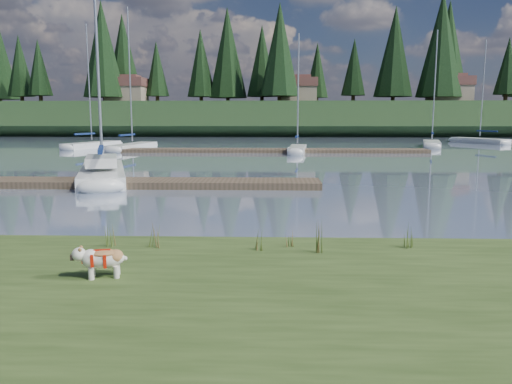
{
  "coord_description": "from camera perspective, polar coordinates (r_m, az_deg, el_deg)",
  "views": [
    {
      "loc": [
        1.9,
        -12.55,
        3.08
      ],
      "look_at": [
        1.51,
        -0.5,
        1.23
      ],
      "focal_mm": 35.0,
      "sensor_mm": 36.0,
      "label": 1
    }
  ],
  "objects": [
    {
      "name": "weed_0",
      "position": [
        10.68,
        -11.55,
        -4.88
      ],
      "size": [
        0.17,
        0.14,
        0.6
      ],
      "color": "#475B23",
      "rests_on": "bank"
    },
    {
      "name": "sailboat_bg_4",
      "position": [
        53.93,
        19.42,
        5.28
      ],
      "size": [
        3.59,
        7.89,
        11.47
      ],
      "rotation": [
        0.0,
        0.0,
        1.29
      ],
      "color": "silver",
      "rests_on": "ground"
    },
    {
      "name": "house_1",
      "position": [
        83.75,
        4.74,
        11.56
      ],
      "size": [
        6.3,
        5.3,
        4.65
      ],
      "color": "gray",
      "rests_on": "ridge"
    },
    {
      "name": "sailboat_bg_5",
      "position": [
        62.88,
        23.71,
        5.45
      ],
      "size": [
        4.84,
        8.02,
        11.56
      ],
      "rotation": [
        0.0,
        0.0,
        2.0
      ],
      "color": "silver",
      "rests_on": "ground"
    },
    {
      "name": "conifer_6",
      "position": [
        85.37,
        20.4,
        15.51
      ],
      "size": [
        7.04,
        7.04,
        17.0
      ],
      "color": "#382619",
      "rests_on": "ridge"
    },
    {
      "name": "sailboat_bg_2",
      "position": [
        42.76,
        4.79,
        4.99
      ],
      "size": [
        1.95,
        6.54,
        9.84
      ],
      "rotation": [
        0.0,
        0.0,
        1.46
      ],
      "color": "silver",
      "rests_on": "ground"
    },
    {
      "name": "conifer_2",
      "position": [
        85.56,
        -17.13,
        15.35
      ],
      "size": [
        6.6,
        6.6,
        16.05
      ],
      "color": "#382619",
      "rests_on": "ridge"
    },
    {
      "name": "house_0",
      "position": [
        86.04,
        -14.57,
        11.24
      ],
      "size": [
        6.3,
        5.3,
        4.65
      ],
      "color": "gray",
      "rests_on": "ridge"
    },
    {
      "name": "sailboat_main",
      "position": [
        26.29,
        -17.13,
        2.51
      ],
      "size": [
        4.91,
        10.06,
        14.18
      ],
      "rotation": [
        0.0,
        0.0,
        1.88
      ],
      "color": "silver",
      "rests_on": "ground"
    },
    {
      "name": "dock_far",
      "position": [
        42.65,
        1.98,
        4.76
      ],
      "size": [
        26.0,
        2.2,
        0.3
      ],
      "primitive_type": "cube",
      "color": "#4C3D2C",
      "rests_on": "ground"
    },
    {
      "name": "dock_near",
      "position": [
        22.53,
        -13.36,
        1.0
      ],
      "size": [
        16.0,
        2.0,
        0.3
      ],
      "primitive_type": "cube",
      "color": "#4C3D2C",
      "rests_on": "ground"
    },
    {
      "name": "conifer_3",
      "position": [
        85.82,
        -6.34,
        14.43
      ],
      "size": [
        4.84,
        4.84,
        12.25
      ],
      "color": "#382619",
      "rests_on": "ridge"
    },
    {
      "name": "bulldog",
      "position": [
        8.93,
        -17.18,
        -7.22
      ],
      "size": [
        0.91,
        0.49,
        0.54
      ],
      "rotation": [
        0.0,
        0.0,
        3.38
      ],
      "color": "silver",
      "rests_on": "bank"
    },
    {
      "name": "house_2",
      "position": [
        86.36,
        21.23,
        10.93
      ],
      "size": [
        6.3,
        5.3,
        4.65
      ],
      "color": "gray",
      "rests_on": "ridge"
    },
    {
      "name": "ground",
      "position": [
        42.7,
        -0.72,
        4.56
      ],
      "size": [
        200.0,
        200.0,
        0.0
      ],
      "primitive_type": "plane",
      "color": "#7B8AA6",
      "rests_on": "ground"
    },
    {
      "name": "conifer_4",
      "position": [
        79.19,
        2.73,
        15.95
      ],
      "size": [
        6.16,
        6.16,
        15.1
      ],
      "color": "#382619",
      "rests_on": "ridge"
    },
    {
      "name": "weed_4",
      "position": [
        10.57,
        3.83,
        -5.43
      ],
      "size": [
        0.17,
        0.14,
        0.36
      ],
      "color": "#475B23",
      "rests_on": "bank"
    },
    {
      "name": "weed_2",
      "position": [
        10.06,
        6.99,
        -5.3
      ],
      "size": [
        0.17,
        0.14,
        0.72
      ],
      "color": "#475B23",
      "rests_on": "bank"
    },
    {
      "name": "sailboat_bg_0",
      "position": [
        51.49,
        -17.74,
        5.22
      ],
      "size": [
        4.06,
        8.18,
        11.72
      ],
      "rotation": [
        0.0,
        0.0,
        1.25
      ],
      "color": "silver",
      "rests_on": "ground"
    },
    {
      "name": "ridge",
      "position": [
        85.57,
        0.57,
        8.31
      ],
      "size": [
        200.0,
        20.0,
        5.0
      ],
      "primitive_type": "cube",
      "color": "#1C3319",
      "rests_on": "ground"
    },
    {
      "name": "bank",
      "position": [
        7.41,
        -13.62,
        -14.61
      ],
      "size": [
        60.0,
        9.0,
        0.35
      ],
      "primitive_type": "cube",
      "color": "#3A5021",
      "rests_on": "ground"
    },
    {
      "name": "weed_1",
      "position": [
        10.28,
        0.34,
        -5.58
      ],
      "size": [
        0.17,
        0.14,
        0.46
      ],
      "color": "#475B23",
      "rests_on": "bank"
    },
    {
      "name": "conifer_5",
      "position": [
        83.94,
        11.14,
        13.83
      ],
      "size": [
        3.96,
        3.96,
        10.35
      ],
      "color": "#382619",
      "rests_on": "ridge"
    },
    {
      "name": "weed_3",
      "position": [
        10.96,
        -16.39,
        -5.03
      ],
      "size": [
        0.17,
        0.14,
        0.46
      ],
      "color": "#475B23",
      "rests_on": "bank"
    },
    {
      "name": "conifer_1",
      "position": [
        93.82,
        -25.38,
        12.89
      ],
      "size": [
        4.4,
        4.4,
        11.3
      ],
      "color": "#382619",
      "rests_on": "ridge"
    },
    {
      "name": "sailboat_bg_1",
      "position": [
        47.86,
        -13.55,
        5.16
      ],
      "size": [
        3.05,
        8.72,
        12.7
      ],
      "rotation": [
        0.0,
        0.0,
        1.41
      ],
      "color": "silver",
      "rests_on": "ground"
    },
    {
      "name": "mud_lip",
      "position": [
        11.51,
        -7.77,
        -6.52
      ],
      "size": [
        60.0,
        0.5,
        0.14
      ],
      "primitive_type": "cube",
      "color": "#33281C",
      "rests_on": "ground"
    },
    {
      "name": "weed_5",
      "position": [
        10.93,
        17.11,
        -4.95
      ],
      "size": [
        0.17,
        0.14,
        0.52
      ],
      "color": "#475B23",
      "rests_on": "bank"
    }
  ]
}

